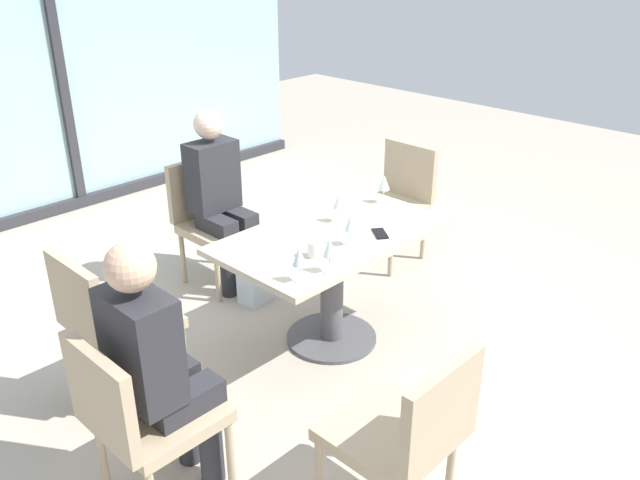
% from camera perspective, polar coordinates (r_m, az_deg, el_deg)
% --- Properties ---
extents(ground_plane, '(12.00, 12.00, 0.00)m').
position_cam_1_polar(ground_plane, '(4.15, 1.00, -8.56)').
color(ground_plane, '#A89E8E').
extents(window_wall_backdrop, '(5.06, 0.10, 2.70)m').
position_cam_1_polar(window_wall_backdrop, '(6.19, -21.68, 13.28)').
color(window_wall_backdrop, '#98B7BC').
rests_on(window_wall_backdrop, ground_plane).
extents(dining_table_main, '(1.35, 0.78, 0.73)m').
position_cam_1_polar(dining_table_main, '(3.88, 1.06, -1.92)').
color(dining_table_main, '#BCB29E').
rests_on(dining_table_main, ground_plane).
extents(chair_near_window, '(0.46, 0.51, 0.87)m').
position_cam_1_polar(chair_near_window, '(4.69, -9.43, 2.16)').
color(chair_near_window, tan).
rests_on(chair_near_window, ground_plane).
extents(chair_side_end, '(0.50, 0.46, 0.87)m').
position_cam_1_polar(chair_side_end, '(2.91, -15.42, -14.25)').
color(chair_side_end, tan).
rests_on(chair_side_end, ground_plane).
extents(chair_far_right, '(0.50, 0.46, 0.87)m').
position_cam_1_polar(chair_far_right, '(5.01, 6.66, 3.84)').
color(chair_far_right, tan).
rests_on(chair_far_right, ground_plane).
extents(chair_far_left, '(0.50, 0.46, 0.87)m').
position_cam_1_polar(chair_far_left, '(3.59, -17.88, -6.42)').
color(chair_far_left, tan).
rests_on(chair_far_left, ground_plane).
extents(chair_front_left, '(0.46, 0.50, 0.87)m').
position_cam_1_polar(chair_front_left, '(2.76, 7.55, -16.03)').
color(chair_front_left, tan).
rests_on(chair_front_left, ground_plane).
extents(person_near_window, '(0.34, 0.39, 1.26)m').
position_cam_1_polar(person_near_window, '(4.54, -8.77, 4.15)').
color(person_near_window, '#28282D').
rests_on(person_near_window, ground_plane).
extents(person_side_end, '(0.39, 0.34, 1.26)m').
position_cam_1_polar(person_side_end, '(2.84, -14.00, -10.16)').
color(person_side_end, '#28282D').
rests_on(person_side_end, ground_plane).
extents(wine_glass_0, '(0.07, 0.07, 0.18)m').
position_cam_1_polar(wine_glass_0, '(3.89, 1.67, 3.39)').
color(wine_glass_0, silver).
rests_on(wine_glass_0, dining_table_main).
extents(wine_glass_1, '(0.07, 0.07, 0.18)m').
position_cam_1_polar(wine_glass_1, '(3.21, -1.82, -1.51)').
color(wine_glass_1, silver).
rests_on(wine_glass_1, dining_table_main).
extents(wine_glass_2, '(0.07, 0.07, 0.18)m').
position_cam_1_polar(wine_glass_2, '(3.30, 0.83, -0.74)').
color(wine_glass_2, silver).
rests_on(wine_glass_2, dining_table_main).
extents(wine_glass_3, '(0.07, 0.07, 0.18)m').
position_cam_1_polar(wine_glass_3, '(4.19, 5.60, 4.93)').
color(wine_glass_3, silver).
rests_on(wine_glass_3, dining_table_main).
extents(wine_glass_4, '(0.07, 0.07, 0.18)m').
position_cam_1_polar(wine_glass_4, '(3.59, 2.70, 1.47)').
color(wine_glass_4, silver).
rests_on(wine_glass_4, dining_table_main).
extents(coffee_cup, '(0.08, 0.08, 0.09)m').
position_cam_1_polar(coffee_cup, '(3.49, -0.51, -0.79)').
color(coffee_cup, white).
rests_on(coffee_cup, dining_table_main).
extents(cell_phone_on_table, '(0.14, 0.16, 0.01)m').
position_cam_1_polar(cell_phone_on_table, '(3.79, 5.23, 0.56)').
color(cell_phone_on_table, black).
rests_on(cell_phone_on_table, dining_table_main).
extents(handbag_0, '(0.32, 0.20, 0.28)m').
position_cam_1_polar(handbag_0, '(4.53, -5.24, -3.49)').
color(handbag_0, silver).
rests_on(handbag_0, ground_plane).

